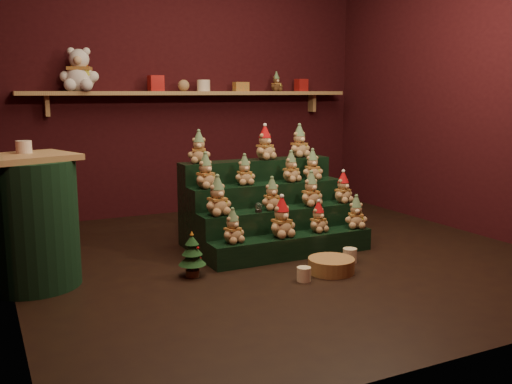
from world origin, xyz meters
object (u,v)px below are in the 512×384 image
riser_tier_front (292,246)px  side_table (30,222)px  snow_globe_a (259,207)px  white_bear (79,64)px  mug_right (350,255)px  mini_christmas_tree (192,254)px  mug_left (304,274)px  brown_bear (276,82)px  snow_globe_b (282,205)px  wicker_basket (331,265)px  snow_globe_c (319,201)px

riser_tier_front → side_table: bearing=174.4°
snow_globe_a → side_table: size_ratio=0.09×
riser_tier_front → white_bear: bearing=123.4°
riser_tier_front → mug_right: riser_tier_front is taller
mini_christmas_tree → mug_left: 0.81m
mug_right → brown_bear: size_ratio=0.53×
mini_christmas_tree → mug_left: bearing=-33.6°
side_table → mug_right: (2.26, -0.52, -0.39)m
snow_globe_b → mug_right: bearing=-54.7°
riser_tier_front → side_table: size_ratio=1.55×
side_table → snow_globe_a: bearing=-20.0°
riser_tier_front → wicker_basket: riser_tier_front is taller
mini_christmas_tree → brown_bear: size_ratio=1.63×
side_table → mug_right: 2.36m
brown_bear → mug_left: bearing=-117.3°
snow_globe_a → brown_bear: bearing=57.9°
snow_globe_b → mug_right: size_ratio=0.75×
brown_bear → snow_globe_b: bearing=-120.2°
side_table → wicker_basket: size_ratio=2.64×
side_table → mug_left: size_ratio=9.04×
side_table → mini_christmas_tree: bearing=-35.1°
snow_globe_b → wicker_basket: size_ratio=0.24×
wicker_basket → white_bear: 3.14m
riser_tier_front → snow_globe_b: 0.35m
mini_christmas_tree → brown_bear: 2.98m
snow_globe_c → riser_tier_front: bearing=-155.4°
snow_globe_c → white_bear: (-1.62, 1.77, 1.18)m
snow_globe_b → snow_globe_c: bearing=0.0°
side_table → brown_bear: brown_bear is taller
snow_globe_a → wicker_basket: snow_globe_a is taller
mug_left → brown_bear: (1.11, 2.48, 1.37)m
wicker_basket → snow_globe_c: bearing=65.3°
snow_globe_b → mini_christmas_tree: 0.95m
snow_globe_a → snow_globe_b: snow_globe_b is taller
white_bear → snow_globe_a: bearing=-39.7°
riser_tier_front → snow_globe_c: 0.49m
brown_bear → mug_right: bearing=-107.0°
side_table → snow_globe_b: bearing=-19.8°
snow_globe_a → side_table: side_table is taller
mini_christmas_tree → white_bear: size_ratio=0.65×
snow_globe_b → wicker_basket: snow_globe_b is taller
snow_globe_a → side_table: 1.71m
snow_globe_c → wicker_basket: (-0.29, -0.64, -0.35)m
brown_bear → wicker_basket: bearing=-112.2°
snow_globe_a → snow_globe_b: bearing=0.0°
snow_globe_c → mug_right: bearing=-92.2°
snow_globe_a → mug_left: 0.80m
snow_globe_a → snow_globe_c: bearing=0.0°
wicker_basket → white_bear: bearing=118.9°
mug_left → mug_right: 0.60m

